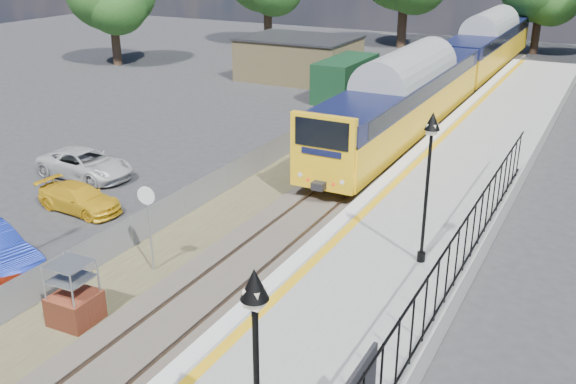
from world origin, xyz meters
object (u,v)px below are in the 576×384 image
Objects in this scene: victorian_lamp_north at (430,154)px; car_yellow at (79,198)px; victorian_lamp_south at (256,339)px; train at (456,64)px; speed_sign at (148,214)px; brick_plinth at (73,294)px; car_white at (85,164)px.

car_yellow is at bearing -178.24° from victorian_lamp_north.
victorian_lamp_south is 0.11× the size of train.
train is (-5.30, 24.72, -1.96)m from victorian_lamp_north.
victorian_lamp_north is 1.26× the size of car_yellow.
brick_plinth is at bearing -99.58° from speed_sign.
victorian_lamp_south is 17.13m from car_yellow.
victorian_lamp_south is 1.00× the size of victorian_lamp_north.
victorian_lamp_north is 1.02× the size of car_white.
train is at bearing 75.27° from speed_sign.
car_white is (-8.18, 8.81, -0.28)m from brick_plinth.
victorian_lamp_south is at bearing -125.67° from car_white.
victorian_lamp_north reaches higher than car_white.
brick_plinth is (-2.50, -31.04, -1.43)m from train.
train is (-5.50, 34.72, -1.96)m from victorian_lamp_south.
brick_plinth is 8.21m from car_yellow.
car_white is (-15.98, 2.49, -3.67)m from victorian_lamp_north.
victorian_lamp_north is 16.58m from car_white.
speed_sign is 6.43m from car_yellow.
victorian_lamp_south is 1.02× the size of car_white.
speed_sign is 0.81× the size of car_yellow.
victorian_lamp_south is at bearing -88.85° from victorian_lamp_north.
train is 11.20× the size of car_yellow.
speed_sign is 0.65× the size of car_white.
victorian_lamp_north is at bearing 91.15° from victorian_lamp_south.
car_yellow is at bearing 133.91° from brick_plinth.
victorian_lamp_north is at bearing -96.86° from car_white.
victorian_lamp_north reaches higher than train.
car_white is (-2.49, 2.91, 0.10)m from car_yellow.
victorian_lamp_south reaches higher than brick_plinth.
car_yellow is 0.81× the size of car_white.
train is 26.50m from car_yellow.
brick_plinth is at bearing -94.60° from train.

